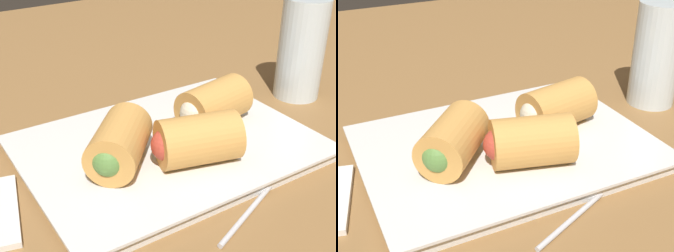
{
  "view_description": "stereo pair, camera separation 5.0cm",
  "coord_description": "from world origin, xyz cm",
  "views": [
    {
      "loc": [
        -21.32,
        -35.1,
        29.05
      ],
      "look_at": [
        1.94,
        1.12,
        5.5
      ],
      "focal_mm": 50.0,
      "sensor_mm": 36.0,
      "label": 1
    },
    {
      "loc": [
        -16.96,
        -37.56,
        29.05
      ],
      "look_at": [
        1.94,
        1.12,
        5.5
      ],
      "focal_mm": 50.0,
      "sensor_mm": 36.0,
      "label": 2
    }
  ],
  "objects": [
    {
      "name": "table_surface",
      "position": [
        0.0,
        0.0,
        1.0
      ],
      "size": [
        180.0,
        140.0,
        2.0
      ],
      "color": "olive",
      "rests_on": "ground"
    },
    {
      "name": "serving_plate",
      "position": [
        1.94,
        1.12,
        2.76
      ],
      "size": [
        30.32,
        22.54,
        1.5
      ],
      "color": "silver",
      "rests_on": "table_surface"
    },
    {
      "name": "roll_back_left",
      "position": [
        -4.66,
        -0.02,
        5.99
      ],
      "size": [
        9.0,
        9.21,
        4.99
      ],
      "color": "#D19347",
      "rests_on": "serving_plate"
    },
    {
      "name": "drinking_glass",
      "position": [
        24.89,
        4.58,
        8.64
      ],
      "size": [
        6.03,
        6.03,
        13.27
      ],
      "color": "silver",
      "rests_on": "table_surface"
    },
    {
      "name": "roll_front_left",
      "position": [
        2.01,
        -3.46,
        5.99
      ],
      "size": [
        9.18,
        6.84,
        4.99
      ],
      "color": "#D19347",
      "rests_on": "serving_plate"
    },
    {
      "name": "roll_front_right",
      "position": [
        8.16,
        1.83,
        5.99
      ],
      "size": [
        9.13,
        6.43,
        4.99
      ],
      "color": "#D19347",
      "rests_on": "serving_plate"
    }
  ]
}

